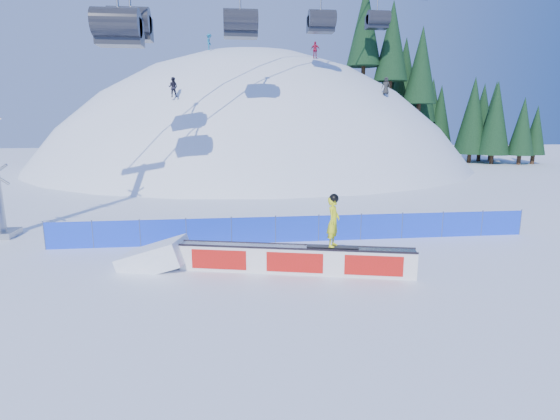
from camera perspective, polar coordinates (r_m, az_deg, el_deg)
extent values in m
plane|color=white|center=(15.95, 4.77, -8.49)|extent=(160.00, 160.00, 0.00)
sphere|color=white|center=(61.42, -3.38, -10.89)|extent=(64.00, 64.00, 64.00)
cylinder|color=#332114|center=(57.53, 11.86, 16.81)|extent=(0.50, 0.50, 1.40)
cone|color=black|center=(58.11, 12.05, 21.09)|extent=(3.31, 3.31, 7.52)
cylinder|color=#332114|center=(62.67, 11.99, 15.38)|extent=(0.50, 0.50, 1.40)
cone|color=black|center=(63.11, 12.16, 19.23)|extent=(3.21, 3.21, 7.31)
cylinder|color=#332114|center=(58.36, 13.99, 15.34)|extent=(0.50, 0.50, 1.40)
cone|color=black|center=(58.81, 14.20, 19.41)|extent=(3.16, 3.16, 7.18)
cylinder|color=#332114|center=(60.27, 13.96, 14.87)|extent=(0.50, 0.50, 1.40)
cone|color=black|center=(60.65, 14.15, 18.57)|extent=(2.93, 2.93, 6.65)
cylinder|color=#332114|center=(62.13, 15.35, 13.26)|extent=(0.50, 0.50, 1.40)
cone|color=black|center=(62.37, 15.53, 16.59)|extent=(2.66, 2.66, 6.05)
cylinder|color=#332114|center=(63.20, 17.18, 11.26)|extent=(0.50, 0.50, 1.40)
cone|color=black|center=(63.36, 17.41, 15.08)|extent=(3.19, 3.19, 7.25)
cylinder|color=#332114|center=(62.21, 19.72, 8.97)|extent=(0.50, 0.50, 1.40)
cone|color=black|center=(62.19, 19.96, 12.40)|extent=(2.76, 2.76, 6.27)
cylinder|color=#332114|center=(63.31, 21.06, 6.69)|extent=(0.50, 0.50, 1.40)
cone|color=black|center=(63.14, 21.41, 11.36)|extent=(4.02, 4.02, 9.14)
cylinder|color=#332114|center=(66.76, 20.78, 6.67)|extent=(0.50, 0.50, 1.40)
cone|color=black|center=(66.58, 21.08, 10.87)|extent=(3.79, 3.79, 8.61)
cylinder|color=#332114|center=(62.87, 23.41, 6.21)|extent=(0.50, 0.50, 1.40)
cone|color=black|center=(62.68, 23.74, 10.19)|extent=(3.32, 3.32, 7.55)
cylinder|color=#332114|center=(70.25, 23.86, 6.64)|extent=(0.50, 0.50, 1.40)
cone|color=black|center=(70.09, 24.12, 9.71)|extent=(2.79, 2.79, 6.33)
cylinder|color=#332114|center=(67.25, 26.74, 6.22)|extent=(0.50, 0.50, 1.40)
cone|color=black|center=(67.08, 27.03, 9.39)|extent=(2.76, 2.76, 6.27)
cylinder|color=#332114|center=(67.69, 26.75, 6.25)|extent=(0.50, 0.50, 1.40)
cone|color=black|center=(67.52, 27.09, 9.97)|extent=(3.36, 3.36, 7.64)
cylinder|color=#332114|center=(64.23, 30.37, 5.67)|extent=(0.50, 0.50, 1.40)
cone|color=black|center=(64.05, 30.74, 9.25)|extent=(3.02, 3.02, 6.86)
cube|color=blue|center=(20.02, 2.27, -2.49)|extent=(22.00, 0.03, 1.20)
cylinder|color=#3A4669|center=(21.32, -28.43, -2.89)|extent=(0.05, 0.05, 1.30)
cylinder|color=#3A4669|center=(20.65, -23.27, -2.86)|extent=(0.05, 0.05, 1.30)
cylinder|color=#3A4669|center=(20.17, -17.81, -2.79)|extent=(0.05, 0.05, 1.30)
cylinder|color=#3A4669|center=(19.87, -12.14, -2.70)|extent=(0.05, 0.05, 1.30)
cylinder|color=#3A4669|center=(19.77, -6.36, -2.58)|extent=(0.05, 0.05, 1.30)
cylinder|color=#3A4669|center=(19.88, -0.58, -2.43)|extent=(0.05, 0.05, 1.30)
cylinder|color=#3A4669|center=(20.18, 5.08, -2.26)|extent=(0.05, 0.05, 1.30)
cylinder|color=#3A4669|center=(20.67, 10.52, -2.08)|extent=(0.05, 0.05, 1.30)
cylinder|color=#3A4669|center=(21.34, 15.66, -1.89)|extent=(0.05, 0.05, 1.30)
cylinder|color=#3A4669|center=(22.17, 20.45, -1.70)|extent=(0.05, 0.05, 1.30)
cylinder|color=#3A4669|center=(23.15, 24.87, -1.51)|extent=(0.05, 0.05, 1.30)
cylinder|color=#3A4669|center=(24.25, 28.90, -1.33)|extent=(0.05, 0.05, 1.30)
cube|color=#8E939B|center=(24.87, -32.65, -2.62)|extent=(1.40, 1.40, 0.30)
cylinder|color=#25252B|center=(26.36, -20.60, 21.95)|extent=(2.40, 1.50, 1.50)
cylinder|color=#25252B|center=(33.34, -5.16, 23.48)|extent=(2.40, 1.50, 1.50)
cylinder|color=#25252B|center=(42.63, 5.50, 23.64)|extent=(2.40, 1.50, 1.50)
cylinder|color=#25252B|center=(53.75, 12.75, 23.33)|extent=(2.40, 1.50, 1.50)
cube|color=white|center=(16.00, 2.01, -6.57)|extent=(8.45, 2.56, 0.96)
cube|color=#9496A1|center=(15.85, 2.02, -4.84)|extent=(8.38, 2.56, 0.04)
cube|color=black|center=(15.58, 1.93, -5.10)|extent=(8.33, 2.07, 0.06)
cube|color=black|center=(16.12, 2.11, -4.52)|extent=(8.33, 2.07, 0.06)
cube|color=red|center=(15.74, 1.92, -6.89)|extent=(7.91, 1.96, 0.72)
cube|color=red|center=(16.26, 2.10, -6.27)|extent=(7.91, 1.96, 0.72)
cube|color=black|center=(15.78, 6.90, -4.77)|extent=(1.88, 0.77, 0.04)
imported|color=#F8FF1C|center=(15.54, 6.98, -1.53)|extent=(0.70, 0.78, 1.80)
sphere|color=black|center=(15.38, 7.06, 1.52)|extent=(0.34, 0.34, 0.34)
imported|color=black|center=(39.09, -13.79, 15.31)|extent=(0.90, 0.76, 1.65)
imported|color=maroon|center=(48.29, 4.62, 20.13)|extent=(1.04, 0.66, 1.65)
imported|color=#197198|center=(51.40, -9.23, 20.87)|extent=(0.79, 1.16, 1.65)
imported|color=#262626|center=(45.52, 13.67, 15.49)|extent=(0.96, 0.90, 1.65)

